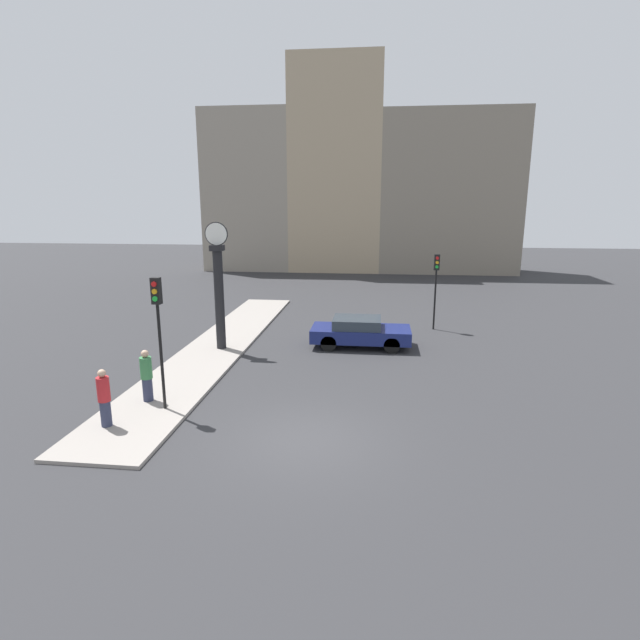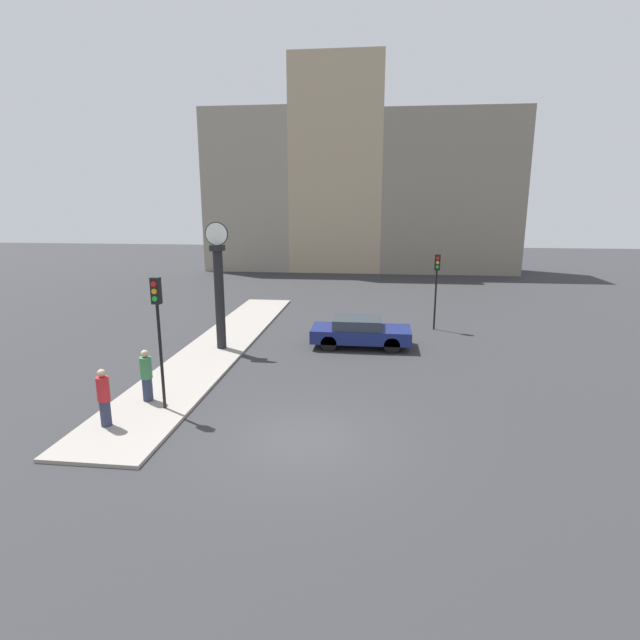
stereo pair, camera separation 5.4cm
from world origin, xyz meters
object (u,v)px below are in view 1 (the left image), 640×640
at_px(traffic_light_far, 436,276).
at_px(pedestrian_red_top, 104,398).
at_px(sedan_car, 360,332).
at_px(pedestrian_green_hoodie, 147,376).
at_px(traffic_light_near, 158,317).
at_px(street_clock, 219,290).

xyz_separation_m(traffic_light_far, pedestrian_red_top, (-10.14, -12.37, -1.73)).
relative_size(sedan_car, pedestrian_green_hoodie, 2.60).
bearing_deg(traffic_light_far, traffic_light_near, -129.34).
relative_size(traffic_light_far, pedestrian_red_top, 2.26).
relative_size(traffic_light_far, street_clock, 0.70).
distance_m(sedan_car, traffic_light_far, 5.30).
relative_size(sedan_car, street_clock, 0.81).
height_order(sedan_car, street_clock, street_clock).
bearing_deg(pedestrian_red_top, sedan_car, 53.38).
xyz_separation_m(sedan_car, traffic_light_near, (-5.54, -7.58, 2.25)).
distance_m(traffic_light_near, pedestrian_red_top, 2.64).
bearing_deg(traffic_light_near, street_clock, 92.29).
relative_size(pedestrian_green_hoodie, pedestrian_red_top, 1.00).
distance_m(traffic_light_near, pedestrian_green_hoodie, 2.20).
relative_size(traffic_light_near, traffic_light_far, 1.07).
bearing_deg(sedan_car, traffic_light_far, 44.53).
distance_m(traffic_light_far, street_clock, 10.40).
distance_m(street_clock, pedestrian_green_hoodie, 6.11).
relative_size(street_clock, pedestrian_green_hoodie, 3.22).
relative_size(sedan_car, traffic_light_near, 1.08).
bearing_deg(sedan_car, street_clock, -168.16).
distance_m(sedan_car, pedestrian_red_top, 11.12).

